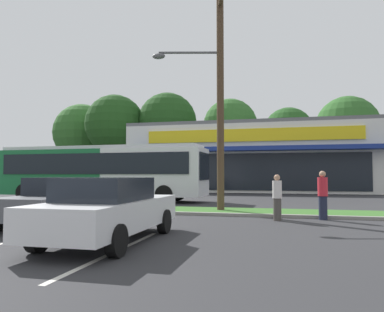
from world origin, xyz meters
name	(u,v)px	position (x,y,z in m)	size (l,w,h in m)	color
grass_median	(136,209)	(0.00, 14.00, 0.06)	(56.00, 2.20, 0.12)	#386B28
curb_lip	(124,212)	(0.00, 12.78, 0.06)	(56.00, 0.24, 0.12)	gray
parking_stripe_2	(115,251)	(2.90, 5.86, 0.00)	(0.12, 4.80, 0.01)	silver
storefront_building	(255,159)	(3.66, 36.62, 3.13)	(22.48, 14.58, 6.26)	silver
tree_far_left	(82,133)	(-21.84, 46.83, 7.61)	(8.20, 8.20, 11.72)	#473323
tree_left	(115,124)	(-14.80, 42.86, 8.05)	(7.69, 7.69, 11.91)	#473323
tree_mid_left	(167,122)	(-8.08, 44.21, 8.31)	(7.57, 7.57, 12.11)	#473323
tree_mid	(230,126)	(-0.09, 45.54, 7.76)	(6.85, 6.85, 11.21)	#473323
tree_mid_right	(288,133)	(7.11, 46.62, 6.80)	(6.32, 6.32, 9.98)	#473323
tree_right	(348,127)	(14.03, 46.38, 7.24)	(7.52, 7.52, 11.01)	#473323
utility_pole	(217,93)	(3.62, 13.99, 5.02)	(3.15, 2.37, 9.35)	#4C3826
city_bus	(101,171)	(-4.33, 19.09, 1.77)	(12.88, 2.96, 3.25)	#196638
car_0	(59,201)	(-0.47, 8.97, 0.76)	(1.91, 4.12, 1.49)	#515459
car_1	(108,185)	(-6.92, 25.20, 0.78)	(4.27, 1.93, 1.49)	#B7B7BC
car_2	(37,184)	(-13.11, 25.04, 0.78)	(4.54, 2.00, 1.52)	#9E998C
car_4	(109,209)	(2.29, 6.80, 0.77)	(1.95, 4.78, 1.51)	silver
pedestrian_mid	(323,195)	(7.63, 12.46, 0.86)	(0.34, 0.34, 1.71)	#1E2338
pedestrian_far	(277,197)	(6.08, 11.83, 0.79)	(0.32, 0.32, 1.58)	#47423D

